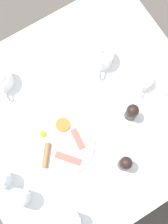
{
  "coord_description": "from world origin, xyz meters",
  "views": [
    {
      "loc": [
        0.16,
        0.26,
        2.03
      ],
      "look_at": [
        0.0,
        0.0,
        0.76
      ],
      "focal_mm": 50.0,
      "sensor_mm": 36.0,
      "label": 1
    }
  ],
  "objects_px": {
    "salt_grinder": "(132,112)",
    "water_glass_short": "(71,222)",
    "fork_by_plate": "(101,14)",
    "teapot_far": "(0,79)",
    "teapot_near": "(101,56)",
    "knife_by_plate": "(154,146)",
    "teacup_with_saucer_left": "(142,81)",
    "water_glass_tall": "(19,198)",
    "breakfast_plate": "(59,142)",
    "wine_glass_spare": "(0,179)",
    "pepper_grinder": "(125,164)"
  },
  "relations": [
    {
      "from": "breakfast_plate",
      "to": "wine_glass_spare",
      "type": "distance_m",
      "value": 0.27
    },
    {
      "from": "wine_glass_spare",
      "to": "pepper_grinder",
      "type": "distance_m",
      "value": 0.49
    },
    {
      "from": "salt_grinder",
      "to": "fork_by_plate",
      "type": "distance_m",
      "value": 0.49
    },
    {
      "from": "water_glass_short",
      "to": "wine_glass_spare",
      "type": "xyz_separation_m",
      "value": [
        0.15,
        -0.28,
        0.0
      ]
    },
    {
      "from": "teapot_far",
      "to": "water_glass_tall",
      "type": "relative_size",
      "value": 1.45
    },
    {
      "from": "pepper_grinder",
      "to": "breakfast_plate",
      "type": "bearing_deg",
      "value": -50.48
    },
    {
      "from": "fork_by_plate",
      "to": "teapot_near",
      "type": "bearing_deg",
      "value": 57.12
    },
    {
      "from": "teacup_with_saucer_left",
      "to": "water_glass_short",
      "type": "height_order",
      "value": "water_glass_short"
    },
    {
      "from": "teapot_near",
      "to": "knife_by_plate",
      "type": "height_order",
      "value": "teapot_near"
    },
    {
      "from": "breakfast_plate",
      "to": "salt_grinder",
      "type": "bearing_deg",
      "value": 169.84
    },
    {
      "from": "teacup_with_saucer_left",
      "to": "pepper_grinder",
      "type": "relative_size",
      "value": 1.23
    },
    {
      "from": "water_glass_tall",
      "to": "knife_by_plate",
      "type": "xyz_separation_m",
      "value": [
        -0.56,
        0.11,
        -0.06
      ]
    },
    {
      "from": "water_glass_tall",
      "to": "knife_by_plate",
      "type": "bearing_deg",
      "value": 169.34
    },
    {
      "from": "teapot_near",
      "to": "fork_by_plate",
      "type": "relative_size",
      "value": 0.84
    },
    {
      "from": "pepper_grinder",
      "to": "fork_by_plate",
      "type": "distance_m",
      "value": 0.69
    },
    {
      "from": "teapot_far",
      "to": "fork_by_plate",
      "type": "bearing_deg",
      "value": -71.42
    },
    {
      "from": "teapot_far",
      "to": "fork_by_plate",
      "type": "relative_size",
      "value": 1.02
    },
    {
      "from": "fork_by_plate",
      "to": "knife_by_plate",
      "type": "distance_m",
      "value": 0.64
    },
    {
      "from": "teacup_with_saucer_left",
      "to": "salt_grinder",
      "type": "relative_size",
      "value": 1.23
    },
    {
      "from": "knife_by_plate",
      "to": "wine_glass_spare",
      "type": "bearing_deg",
      "value": -19.12
    },
    {
      "from": "breakfast_plate",
      "to": "teapot_near",
      "type": "bearing_deg",
      "value": -147.25
    },
    {
      "from": "fork_by_plate",
      "to": "water_glass_short",
      "type": "bearing_deg",
      "value": 50.51
    },
    {
      "from": "teapot_far",
      "to": "teacup_with_saucer_left",
      "type": "bearing_deg",
      "value": -109.03
    },
    {
      "from": "teapot_near",
      "to": "breakfast_plate",
      "type": "bearing_deg",
      "value": 162.81
    },
    {
      "from": "water_glass_tall",
      "to": "water_glass_short",
      "type": "bearing_deg",
      "value": 124.87
    },
    {
      "from": "teacup_with_saucer_left",
      "to": "knife_by_plate",
      "type": "distance_m",
      "value": 0.28
    },
    {
      "from": "teapot_far",
      "to": "knife_by_plate",
      "type": "distance_m",
      "value": 0.7
    },
    {
      "from": "teacup_with_saucer_left",
      "to": "knife_by_plate",
      "type": "bearing_deg",
      "value": 67.12
    },
    {
      "from": "salt_grinder",
      "to": "water_glass_short",
      "type": "bearing_deg",
      "value": 28.67
    },
    {
      "from": "water_glass_short",
      "to": "pepper_grinder",
      "type": "xyz_separation_m",
      "value": [
        -0.29,
        -0.07,
        0.0
      ]
    },
    {
      "from": "breakfast_plate",
      "to": "pepper_grinder",
      "type": "bearing_deg",
      "value": 129.52
    },
    {
      "from": "salt_grinder",
      "to": "wine_glass_spare",
      "type": "bearing_deg",
      "value": -4.32
    },
    {
      "from": "salt_grinder",
      "to": "fork_by_plate",
      "type": "relative_size",
      "value": 0.62
    },
    {
      "from": "teacup_with_saucer_left",
      "to": "water_glass_tall",
      "type": "xyz_separation_m",
      "value": [
        0.67,
        0.15,
        0.03
      ]
    },
    {
      "from": "breakfast_plate",
      "to": "teacup_with_saucer_left",
      "type": "height_order",
      "value": "teacup_with_saucer_left"
    },
    {
      "from": "teapot_far",
      "to": "teacup_with_saucer_left",
      "type": "distance_m",
      "value": 0.6
    },
    {
      "from": "breakfast_plate",
      "to": "wine_glass_spare",
      "type": "relative_size",
      "value": 2.43
    },
    {
      "from": "water_glass_short",
      "to": "breakfast_plate",
      "type": "bearing_deg",
      "value": -111.08
    },
    {
      "from": "water_glass_tall",
      "to": "teapot_far",
      "type": "bearing_deg",
      "value": -108.75
    },
    {
      "from": "teapot_near",
      "to": "teacup_with_saucer_left",
      "type": "xyz_separation_m",
      "value": [
        -0.09,
        0.18,
        -0.02
      ]
    },
    {
      "from": "teapot_near",
      "to": "water_glass_short",
      "type": "bearing_deg",
      "value": 178.38
    },
    {
      "from": "teacup_with_saucer_left",
      "to": "teapot_far",
      "type": "bearing_deg",
      "value": -31.92
    },
    {
      "from": "salt_grinder",
      "to": "fork_by_plate",
      "type": "xyz_separation_m",
      "value": [
        -0.15,
        -0.47,
        -0.06
      ]
    },
    {
      "from": "teapot_near",
      "to": "teacup_with_saucer_left",
      "type": "height_order",
      "value": "teapot_near"
    },
    {
      "from": "breakfast_plate",
      "to": "teapot_near",
      "type": "relative_size",
      "value": 1.92
    },
    {
      "from": "salt_grinder",
      "to": "knife_by_plate",
      "type": "relative_size",
      "value": 0.67
    },
    {
      "from": "wine_glass_spare",
      "to": "knife_by_plate",
      "type": "height_order",
      "value": "wine_glass_spare"
    },
    {
      "from": "water_glass_tall",
      "to": "wine_glass_spare",
      "type": "height_order",
      "value": "water_glass_tall"
    },
    {
      "from": "water_glass_short",
      "to": "fork_by_plate",
      "type": "bearing_deg",
      "value": -129.49
    },
    {
      "from": "pepper_grinder",
      "to": "water_glass_short",
      "type": "bearing_deg",
      "value": 14.41
    }
  ]
}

